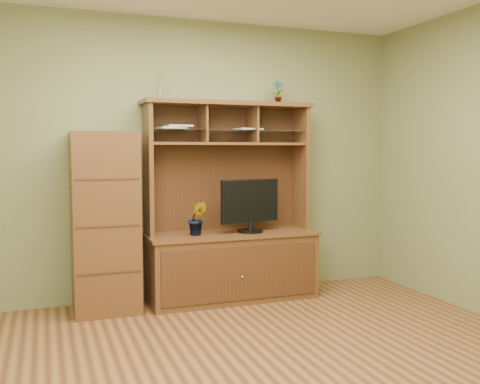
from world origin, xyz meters
TOP-DOWN VIEW (x-y plane):
  - room at (0.00, 0.00)m, footprint 4.54×4.04m
  - media_hutch at (0.37, 1.73)m, footprint 1.66×0.61m
  - monitor at (0.54, 1.65)m, footprint 0.64×0.25m
  - orchid_plant at (0.01, 1.65)m, footprint 0.21×0.19m
  - top_plant at (0.89, 1.80)m, footprint 0.14×0.11m
  - reed_diffuser at (-0.29, 1.80)m, footprint 0.05×0.05m
  - magazines at (0.08, 1.80)m, footprint 1.04×0.23m
  - side_cabinet at (-0.82, 1.72)m, footprint 0.57×0.52m

SIDE VIEW (x-z plane):
  - media_hutch at x=0.37m, z-range -0.43..1.47m
  - side_cabinet at x=-0.82m, z-range 0.00..1.60m
  - orchid_plant at x=0.01m, z-range 0.65..0.97m
  - monitor at x=0.54m, z-range 0.66..1.17m
  - room at x=0.00m, z-range -0.02..2.72m
  - magazines at x=0.08m, z-range 1.63..1.67m
  - reed_diffuser at x=-0.29m, z-range 1.87..2.13m
  - top_plant at x=0.89m, z-range 1.90..2.14m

